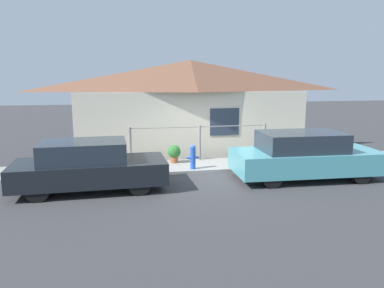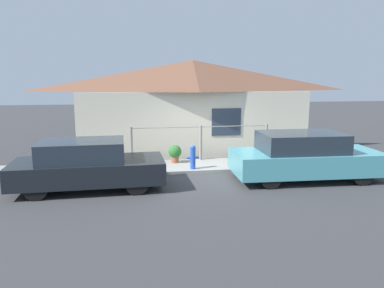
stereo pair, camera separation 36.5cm
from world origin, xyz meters
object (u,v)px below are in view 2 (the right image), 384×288
Objects in this scene: car_left at (87,165)px; potted_plant_near_hydrant at (175,153)px; car_right at (304,156)px; fire_hydrant at (193,156)px.

potted_plant_near_hydrant is at bearing 39.95° from car_left.
car_right is 4.25m from potted_plant_near_hydrant.
fire_hydrant reaches higher than potted_plant_near_hydrant.
fire_hydrant is 1.07m from potted_plant_near_hydrant.
car_left is at bearing -156.28° from fire_hydrant.
car_left is 0.93× the size of car_right.
fire_hydrant is at bearing -64.32° from potted_plant_near_hydrant.
fire_hydrant is at bearing 158.16° from car_right.
potted_plant_near_hydrant is (-3.56, 2.31, -0.24)m from car_right.
car_right is at bearing -23.58° from fire_hydrant.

